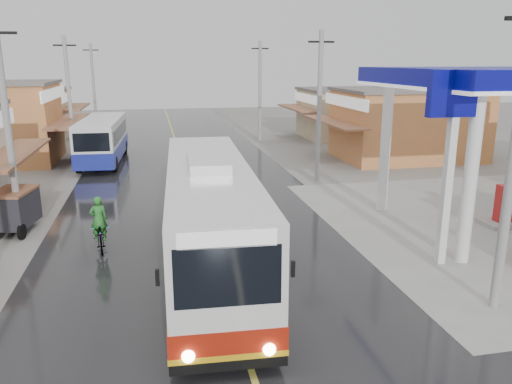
# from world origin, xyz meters

# --- Properties ---
(ground) EXTENTS (120.00, 120.00, 0.00)m
(ground) POSITION_xyz_m (0.00, 0.00, 0.00)
(ground) COLOR slate
(ground) RESTS_ON ground
(road) EXTENTS (12.00, 90.00, 0.02)m
(road) POSITION_xyz_m (0.00, 15.00, 0.01)
(road) COLOR black
(road) RESTS_ON ground
(centre_line) EXTENTS (0.15, 90.00, 0.01)m
(centre_line) POSITION_xyz_m (0.00, 15.00, 0.02)
(centre_line) COLOR #D8CC4C
(centre_line) RESTS_ON road
(shopfronts_right) EXTENTS (11.00, 44.00, 4.80)m
(shopfronts_right) POSITION_xyz_m (15.00, 12.00, 0.00)
(shopfronts_right) COLOR #BEB6A6
(shopfronts_right) RESTS_ON ground
(utility_poles_left) EXTENTS (1.60, 50.00, 8.00)m
(utility_poles_left) POSITION_xyz_m (-7.00, 16.00, 0.00)
(utility_poles_left) COLOR gray
(utility_poles_left) RESTS_ON ground
(utility_poles_right) EXTENTS (1.60, 36.00, 8.00)m
(utility_poles_right) POSITION_xyz_m (7.00, 15.00, 0.00)
(utility_poles_right) COLOR gray
(utility_poles_right) RESTS_ON ground
(coach_bus) EXTENTS (3.21, 11.89, 3.68)m
(coach_bus) POSITION_xyz_m (-0.22, 4.02, 1.77)
(coach_bus) COLOR silver
(coach_bus) RESTS_ON road
(second_bus) EXTENTS (2.75, 8.72, 2.86)m
(second_bus) POSITION_xyz_m (-5.00, 22.58, 1.54)
(second_bus) COLOR silver
(second_bus) RESTS_ON road
(cyclist) EXTENTS (0.87, 1.91, 1.98)m
(cyclist) POSITION_xyz_m (-3.78, 6.56, 0.65)
(cyclist) COLOR black
(cyclist) RESTS_ON ground
(tricycle_near) EXTENTS (1.77, 2.39, 1.67)m
(tricycle_near) POSITION_xyz_m (-7.20, 9.22, 0.95)
(tricycle_near) COLOR #26262D
(tricycle_near) RESTS_ON ground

